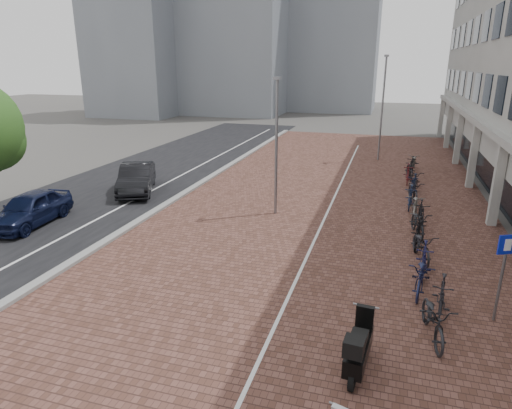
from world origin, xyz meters
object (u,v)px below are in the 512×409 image
(car_dark, at_px, (137,178))
(scooter_mid, at_px, (359,346))
(car_navy, at_px, (30,209))
(parking_sign, at_px, (504,265))

(car_dark, relative_size, scooter_mid, 2.40)
(car_navy, relative_size, scooter_mid, 2.19)
(car_dark, height_order, scooter_mid, car_dark)
(car_dark, bearing_deg, parking_sign, -52.16)
(car_navy, bearing_deg, parking_sign, -13.02)
(scooter_mid, relative_size, parking_sign, 0.77)
(parking_sign, bearing_deg, car_navy, 146.96)
(car_navy, height_order, parking_sign, parking_sign)
(car_dark, distance_m, parking_sign, 17.08)
(scooter_mid, xyz_separation_m, parking_sign, (3.20, 2.96, 0.97))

